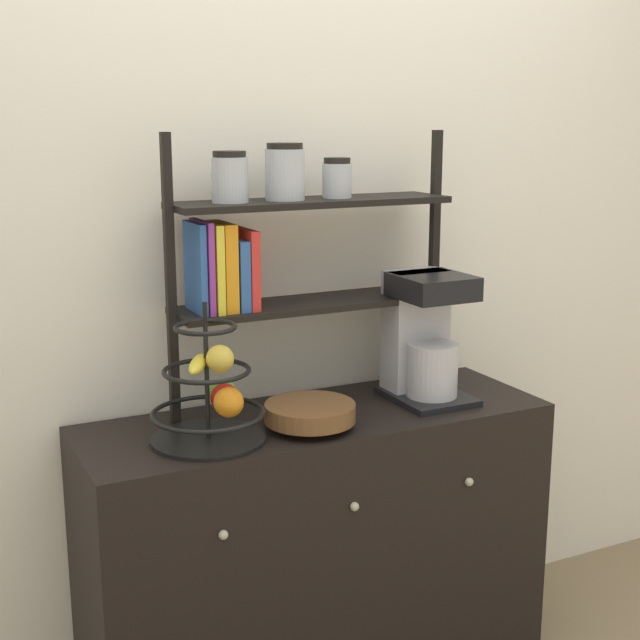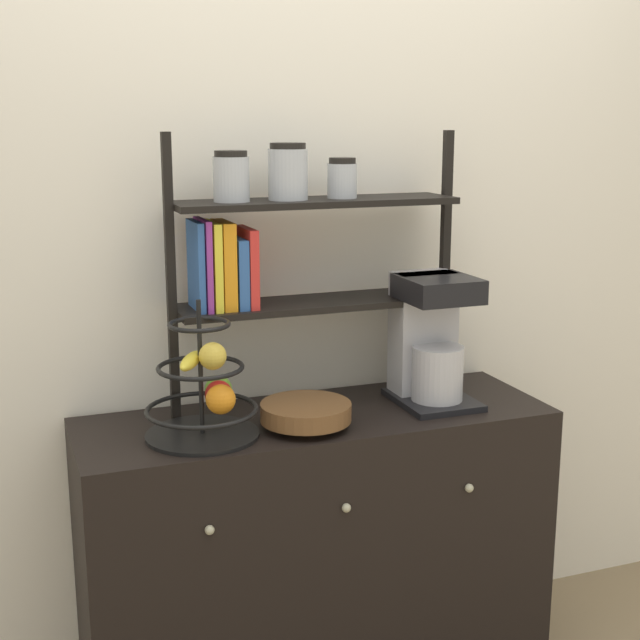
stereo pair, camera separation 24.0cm
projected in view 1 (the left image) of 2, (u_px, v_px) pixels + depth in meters
name	position (u px, v px, depth m)	size (l,w,h in m)	color
wall_back	(276.00, 230.00, 2.58)	(7.00, 0.05, 2.60)	silver
sideboard	(316.00, 551.00, 2.55)	(1.31, 0.45, 0.82)	black
coffee_maker	(424.00, 336.00, 2.58)	(0.21, 0.26, 0.37)	black
fruit_stand	(213.00, 396.00, 2.24)	(0.29, 0.29, 0.36)	black
wooden_bowl	(310.00, 414.00, 2.34)	(0.24, 0.24, 0.07)	brown
shelf_hutch	(275.00, 240.00, 2.41)	(0.84, 0.20, 0.77)	black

